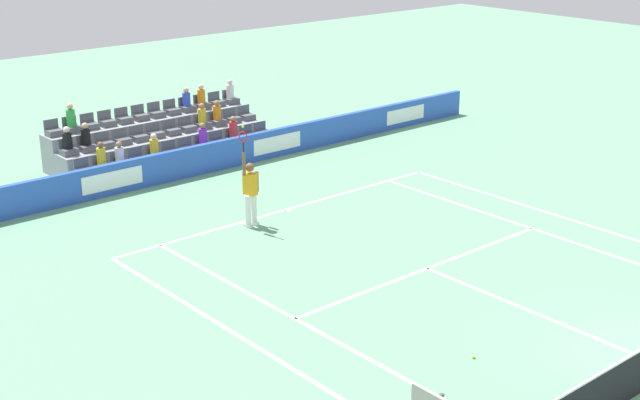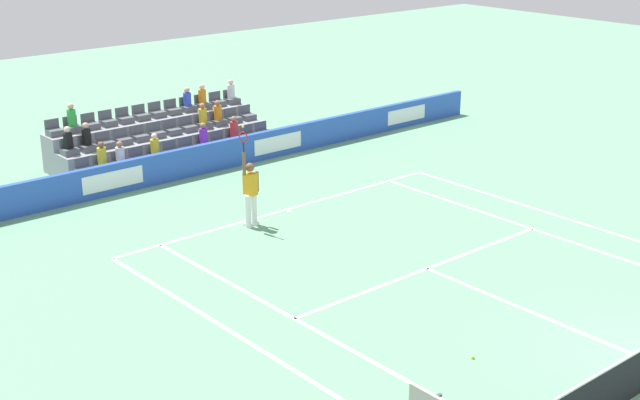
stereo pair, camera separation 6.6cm
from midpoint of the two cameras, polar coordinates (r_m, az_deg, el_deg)
name	(u,v)px [view 1 (the left image)]	position (r m, az deg, el deg)	size (l,w,h in m)	color
line_baseline	(286,210)	(25.73, -2.26, -0.62)	(10.97, 0.10, 0.01)	white
line_service	(427,268)	(21.98, 6.70, -4.31)	(8.23, 0.10, 0.01)	white
line_centre_service	(536,313)	(20.17, 13.40, -6.99)	(0.10, 6.40, 0.01)	white
line_singles_sideline_left	(309,326)	(19.10, -0.82, -7.97)	(0.10, 11.89, 0.01)	white
line_singles_sideline_right	(546,233)	(24.72, 14.00, -2.05)	(0.10, 11.89, 0.01)	white
line_doubles_sideline_left	(256,347)	(18.36, -4.15, -9.23)	(0.10, 11.89, 0.01)	white
line_doubles_sideline_right	(576,221)	(25.79, 15.79, -1.31)	(0.10, 11.89, 0.01)	white
line_centre_mark	(288,211)	(25.65, -2.12, -0.68)	(0.10, 0.20, 0.01)	white
sponsor_barrier	(199,160)	(29.02, -7.74, 2.53)	(24.83, 0.22, 0.96)	blue
tennis_player	(250,191)	(24.26, -4.51, 0.56)	(0.53, 0.40, 2.85)	white
stadium_stand	(160,143)	(30.89, -10.10, 3.59)	(7.44, 2.85, 2.20)	gray
loose_tennis_ball	(474,357)	(18.13, 9.57, -9.74)	(0.07, 0.07, 0.07)	#D1E533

